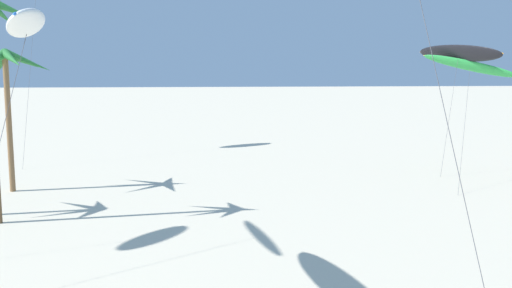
% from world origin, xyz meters
% --- Properties ---
extents(palm_tree_1, '(5.02, 4.96, 8.68)m').
position_xyz_m(palm_tree_1, '(-14.33, 37.34, 7.26)').
color(palm_tree_1, olive).
rests_on(palm_tree_1, ground).
extents(flying_kite_2, '(6.56, 9.89, 8.63)m').
position_xyz_m(flying_kite_2, '(16.09, 42.44, 7.50)').
color(flying_kite_2, green).
rests_on(flying_kite_2, ground).
extents(flying_kite_7, '(4.56, 7.06, 9.14)m').
position_xyz_m(flying_kite_7, '(15.33, 42.71, 8.38)').
color(flying_kite_7, black).
rests_on(flying_kite_7, ground).
extents(flying_kite_10, '(3.53, 8.48, 9.86)m').
position_xyz_m(flying_kite_10, '(-7.45, 18.87, 9.32)').
color(flying_kite_10, white).
rests_on(flying_kite_10, ground).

